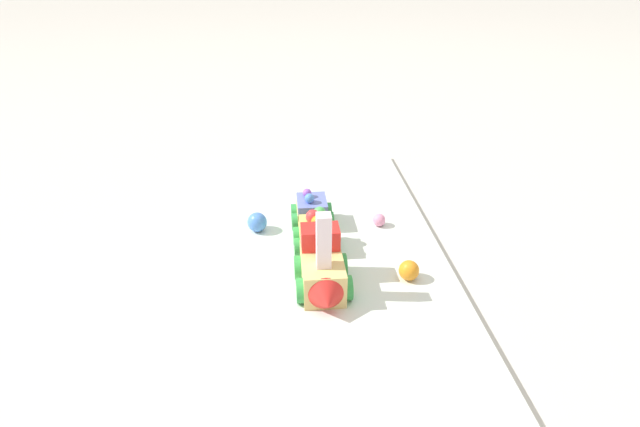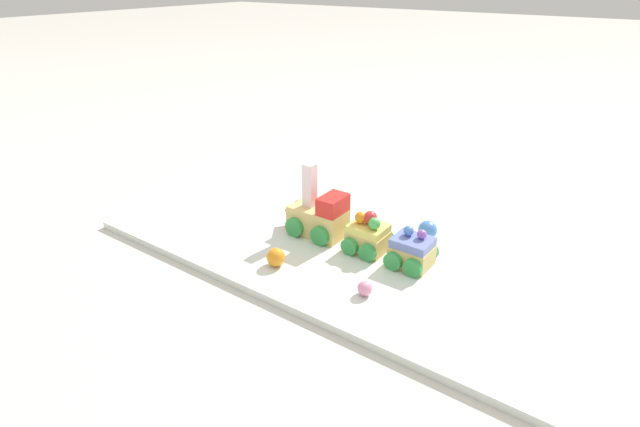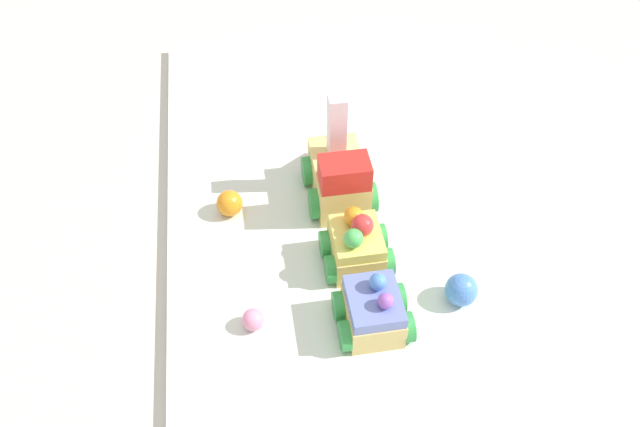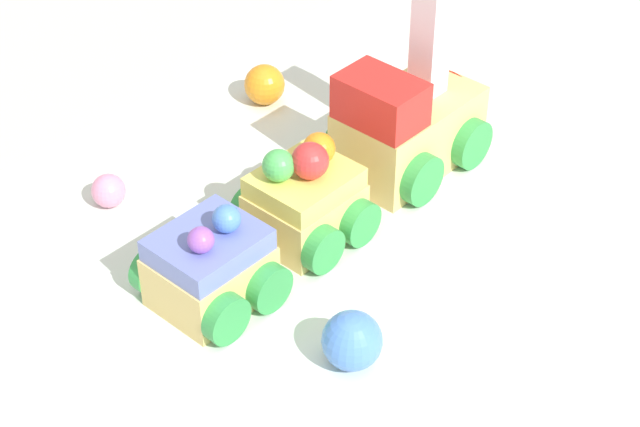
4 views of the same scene
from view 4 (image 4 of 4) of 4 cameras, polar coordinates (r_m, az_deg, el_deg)
The scene contains 8 objects.
ground_plane at distance 0.66m, azimuth 0.31°, elevation -0.12°, with size 10.00×10.00×0.00m, color beige.
display_board at distance 0.66m, azimuth 0.31°, elevation 0.29°, with size 0.79×0.35×0.01m, color silver.
cake_train_locomotive at distance 0.67m, azimuth 5.09°, elevation 5.04°, with size 0.12×0.07×0.12m.
cake_car_lemon at distance 0.61m, azimuth -0.82°, elevation 0.71°, with size 0.06×0.07×0.07m.
cake_car_blueberry at distance 0.57m, azimuth -5.87°, elevation -2.93°, with size 0.06×0.07×0.06m.
gumball_orange at distance 0.74m, azimuth -2.98°, elevation 6.88°, with size 0.03×0.03×0.03m, color orange.
gumball_pink at distance 0.66m, azimuth -11.21°, elevation 1.20°, with size 0.02×0.02×0.02m, color pink.
gumball_blue at distance 0.54m, azimuth 1.72°, elevation -6.79°, with size 0.03×0.03×0.03m, color #4C84E0.
Camera 4 is at (-0.39, -0.35, 0.41)m, focal length 60.00 mm.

